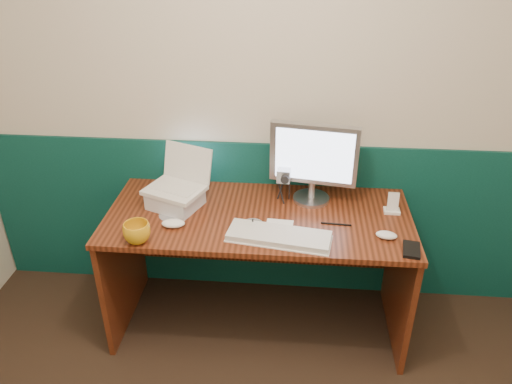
# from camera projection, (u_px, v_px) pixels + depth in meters

# --- Properties ---
(back_wall) EXTENTS (3.50, 0.04, 2.50)m
(back_wall) POSITION_uv_depth(u_px,v_px,m) (274.00, 101.00, 2.69)
(back_wall) COLOR beige
(back_wall) RESTS_ON ground
(wainscot) EXTENTS (3.48, 0.02, 1.00)m
(wainscot) POSITION_uv_depth(u_px,v_px,m) (272.00, 219.00, 3.05)
(wainscot) COLOR #073530
(wainscot) RESTS_ON ground
(desk) EXTENTS (1.60, 0.70, 0.75)m
(desk) POSITION_uv_depth(u_px,v_px,m) (258.00, 272.00, 2.80)
(desk) COLOR #3B170A
(desk) RESTS_ON ground
(laptop_riser) EXTENTS (0.31, 0.29, 0.09)m
(laptop_riser) POSITION_uv_depth(u_px,v_px,m) (175.00, 199.00, 2.67)
(laptop_riser) COLOR silver
(laptop_riser) RESTS_ON desk
(laptop) EXTENTS (0.35, 0.32, 0.24)m
(laptop) POSITION_uv_depth(u_px,v_px,m) (173.00, 172.00, 2.59)
(laptop) COLOR white
(laptop) RESTS_ON laptop_riser
(monitor) EXTENTS (0.48, 0.20, 0.46)m
(monitor) POSITION_uv_depth(u_px,v_px,m) (313.00, 162.00, 2.64)
(monitor) COLOR #ADACB1
(monitor) RESTS_ON desk
(keyboard) EXTENTS (0.52, 0.24, 0.03)m
(keyboard) POSITION_uv_depth(u_px,v_px,m) (279.00, 237.00, 2.41)
(keyboard) COLOR silver
(keyboard) RESTS_ON desk
(mouse_right) EXTENTS (0.11, 0.08, 0.03)m
(mouse_right) POSITION_uv_depth(u_px,v_px,m) (386.00, 235.00, 2.42)
(mouse_right) COLOR white
(mouse_right) RESTS_ON desk
(mouse_left) EXTENTS (0.12, 0.08, 0.04)m
(mouse_left) POSITION_uv_depth(u_px,v_px,m) (173.00, 223.00, 2.51)
(mouse_left) COLOR white
(mouse_left) RESTS_ON desk
(mug) EXTENTS (0.15, 0.15, 0.10)m
(mug) POSITION_uv_depth(u_px,v_px,m) (137.00, 233.00, 2.38)
(mug) COLOR gold
(mug) RESTS_ON desk
(camcorder) EXTENTS (0.09, 0.12, 0.18)m
(camcorder) POSITION_uv_depth(u_px,v_px,m) (284.00, 186.00, 2.70)
(camcorder) COLOR #B1B2B7
(camcorder) RESTS_ON desk
(cd_spindle) EXTENTS (0.11, 0.11, 0.02)m
(cd_spindle) POSITION_uv_depth(u_px,v_px,m) (253.00, 226.00, 2.51)
(cd_spindle) COLOR silver
(cd_spindle) RESTS_ON desk
(cd_loose_a) EXTENTS (0.13, 0.13, 0.00)m
(cd_loose_a) POSITION_uv_depth(u_px,v_px,m) (171.00, 215.00, 2.61)
(cd_loose_a) COLOR silver
(cd_loose_a) RESTS_ON desk
(pen) EXTENTS (0.15, 0.02, 0.01)m
(pen) POSITION_uv_depth(u_px,v_px,m) (336.00, 224.00, 2.53)
(pen) COLOR black
(pen) RESTS_ON desk
(papers) EXTENTS (0.14, 0.10, 0.00)m
(papers) POSITION_uv_depth(u_px,v_px,m) (279.00, 224.00, 2.53)
(papers) COLOR white
(papers) RESTS_ON desk
(dock) EXTENTS (0.09, 0.06, 0.02)m
(dock) POSITION_uv_depth(u_px,v_px,m) (392.00, 211.00, 2.64)
(dock) COLOR white
(dock) RESTS_ON desk
(music_player) EXTENTS (0.06, 0.03, 0.10)m
(music_player) POSITION_uv_depth(u_px,v_px,m) (393.00, 201.00, 2.61)
(music_player) COLOR white
(music_player) RESTS_ON dock
(pda) EXTENTS (0.10, 0.14, 0.02)m
(pda) POSITION_uv_depth(u_px,v_px,m) (411.00, 250.00, 2.33)
(pda) COLOR black
(pda) RESTS_ON desk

